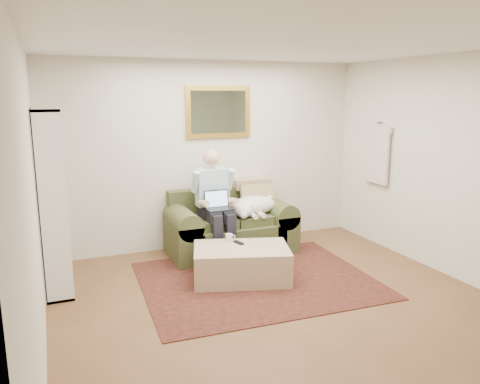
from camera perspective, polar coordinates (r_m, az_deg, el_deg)
room_shell at (r=4.67m, az=4.79°, el=1.41°), size 4.51×5.00×2.61m
rug at (r=5.59m, az=2.08°, el=-10.65°), size 2.73×2.23×0.01m
sofa at (r=6.45m, az=-1.20°, el=-4.81°), size 1.70×0.86×1.02m
seated_man at (r=6.11m, az=-2.91°, el=-1.67°), size 0.56×0.80×1.43m
laptop at (r=6.04m, az=-2.70°, el=-1.49°), size 0.33×0.26×0.24m
sleeping_dog at (r=6.39m, az=1.62°, el=-1.65°), size 0.70×0.44×0.26m
ottoman at (r=5.53m, az=0.17°, el=-8.72°), size 1.26×1.00×0.40m
coffee_mug at (r=5.64m, az=-1.35°, el=-5.62°), size 0.08×0.08×0.10m
tv_remote at (r=5.60m, az=-0.16°, el=-6.19°), size 0.08×0.16×0.02m
bookshelf at (r=5.44m, az=-21.90°, el=-1.14°), size 0.28×0.80×2.00m
wall_mirror at (r=6.59m, az=-2.66°, el=9.73°), size 0.94×0.04×0.72m
hanging_shirt at (r=6.89m, az=16.36°, el=4.77°), size 0.06×0.52×0.90m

